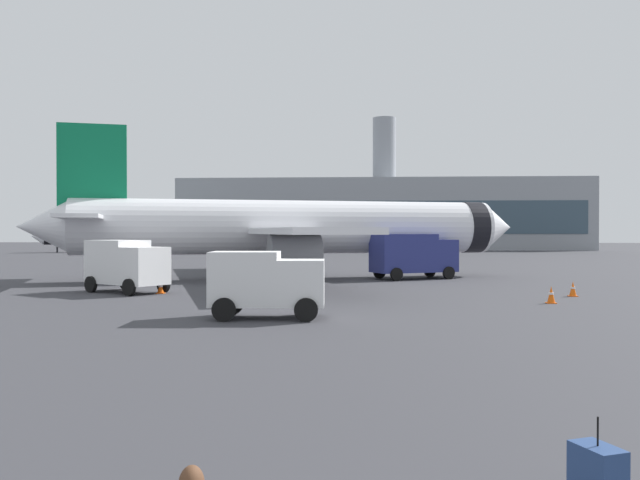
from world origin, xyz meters
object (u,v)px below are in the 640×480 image
at_px(airplane_at_gate, 289,228).
at_px(cargo_van, 266,281).
at_px(airplane_taxiing, 114,236).
at_px(safety_cone_mid, 428,270).
at_px(service_truck, 126,264).
at_px(fuel_truck, 413,254).
at_px(rolling_suitcase, 598,474).
at_px(safety_cone_near, 573,289).
at_px(safety_cone_outer, 551,295).
at_px(safety_cone_far, 161,287).

height_order(airplane_at_gate, cargo_van, airplane_at_gate).
bearing_deg(cargo_van, airplane_taxiing, 114.58).
bearing_deg(safety_cone_mid, airplane_taxiing, 129.70).
bearing_deg(service_truck, safety_cone_mid, 41.23).
bearing_deg(safety_cone_mid, service_truck, -138.77).
relative_size(fuel_truck, rolling_suitcase, 5.86).
distance_m(cargo_van, safety_cone_near, 17.58).
relative_size(airplane_at_gate, airplane_taxiing, 1.44).
bearing_deg(airplane_at_gate, safety_cone_outer, -47.21).
relative_size(safety_cone_near, rolling_suitcase, 0.71).
relative_size(airplane_taxiing, safety_cone_outer, 29.70).
xyz_separation_m(service_truck, safety_cone_outer, (21.92, -4.15, -1.20)).
height_order(airplane_taxiing, safety_cone_mid, airplane_taxiing).
height_order(service_truck, fuel_truck, fuel_truck).
height_order(service_truck, safety_cone_outer, service_truck).
distance_m(fuel_truck, rolling_suitcase, 39.23).
bearing_deg(airplane_taxiing, cargo_van, -65.42).
height_order(fuel_truck, safety_cone_far, fuel_truck).
height_order(fuel_truck, rolling_suitcase, fuel_truck).
bearing_deg(safety_cone_near, airplane_taxiing, 125.81).
relative_size(cargo_van, safety_cone_far, 6.51).
height_order(airplane_taxiing, fuel_truck, airplane_taxiing).
distance_m(cargo_van, safety_cone_far, 12.28).
bearing_deg(cargo_van, safety_cone_near, 33.24).
relative_size(fuel_truck, cargo_van, 1.44).
xyz_separation_m(service_truck, safety_cone_mid, (18.11, 15.87, -1.22)).
xyz_separation_m(airplane_at_gate, safety_cone_near, (16.18, -11.78, -3.27)).
xyz_separation_m(safety_cone_mid, safety_cone_far, (-16.03, -16.31, -0.05)).
bearing_deg(safety_cone_mid, safety_cone_outer, -79.23).
bearing_deg(safety_cone_far, safety_cone_mid, 45.49).
xyz_separation_m(airplane_taxiing, safety_cone_far, (30.21, -72.02, -2.28)).
distance_m(airplane_taxiing, safety_cone_far, 78.13).
bearing_deg(safety_cone_far, service_truck, 167.98).
height_order(airplane_taxiing, safety_cone_far, airplane_taxiing).
distance_m(service_truck, safety_cone_outer, 22.34).
xyz_separation_m(airplane_taxiing, cargo_van, (37.45, -81.88, -1.17)).
bearing_deg(airplane_at_gate, fuel_truck, 3.39).
distance_m(service_truck, safety_cone_mid, 24.11).
xyz_separation_m(service_truck, safety_cone_far, (2.08, -0.44, -1.27)).
height_order(fuel_truck, safety_cone_outer, fuel_truck).
relative_size(service_truck, safety_cone_mid, 6.63).
bearing_deg(airplane_at_gate, safety_cone_far, -116.41).
relative_size(airplane_taxiing, safety_cone_far, 35.25).
bearing_deg(safety_cone_near, safety_cone_outer, -120.86).
distance_m(airplane_at_gate, service_truck, 13.72).
distance_m(airplane_at_gate, airplane_taxiing, 70.36).
xyz_separation_m(airplane_at_gate, rolling_suitcase, (8.15, -38.67, -3.27)).
xyz_separation_m(cargo_van, safety_cone_far, (-7.23, 9.86, -1.11)).
bearing_deg(cargo_van, fuel_truck, 71.50).
bearing_deg(airplane_at_gate, safety_cone_near, -36.05).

